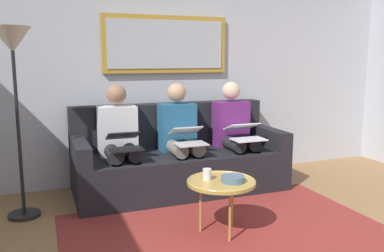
{
  "coord_description": "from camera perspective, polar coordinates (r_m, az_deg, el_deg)",
  "views": [
    {
      "loc": [
        1.37,
        1.88,
        1.39
      ],
      "look_at": [
        0.0,
        -1.7,
        0.75
      ],
      "focal_mm": 37.69,
      "sensor_mm": 36.0,
      "label": 1
    }
  ],
  "objects": [
    {
      "name": "wall_rear",
      "position": [
        4.69,
        -3.98,
        8.36
      ],
      "size": [
        6.0,
        0.12,
        2.6
      ],
      "primitive_type": "cube",
      "color": "#B7BCC6",
      "rests_on": "ground_plane"
    },
    {
      "name": "area_rug",
      "position": [
        3.36,
        5.38,
        -14.96
      ],
      "size": [
        2.6,
        1.8,
        0.01
      ],
      "primitive_type": "cube",
      "color": "maroon",
      "rests_on": "ground_plane"
    },
    {
      "name": "couch",
      "position": [
        4.37,
        -1.97,
        -4.84
      ],
      "size": [
        2.2,
        0.9,
        0.9
      ],
      "color": "black",
      "rests_on": "ground_plane"
    },
    {
      "name": "framed_mirror",
      "position": [
        4.6,
        -3.67,
        11.45
      ],
      "size": [
        1.43,
        0.05,
        0.63
      ],
      "color": "#B7892D"
    },
    {
      "name": "coffee_table",
      "position": [
        3.23,
        4.15,
        -8.01
      ],
      "size": [
        0.55,
        0.55,
        0.45
      ],
      "color": "tan",
      "rests_on": "ground_plane"
    },
    {
      "name": "cup",
      "position": [
        3.23,
        2.15,
        -6.84
      ],
      "size": [
        0.07,
        0.07,
        0.09
      ],
      "primitive_type": "cylinder",
      "color": "silver",
      "rests_on": "coffee_table"
    },
    {
      "name": "bowl",
      "position": [
        3.2,
        5.82,
        -7.45
      ],
      "size": [
        0.19,
        0.19,
        0.05
      ],
      "primitive_type": "cylinder",
      "color": "slate",
      "rests_on": "coffee_table"
    },
    {
      "name": "person_left",
      "position": [
        4.49,
        6.05,
        -0.61
      ],
      "size": [
        0.38,
        0.58,
        1.14
      ],
      "color": "#66236B",
      "rests_on": "couch"
    },
    {
      "name": "laptop_white",
      "position": [
        4.28,
        7.47,
        -0.84
      ],
      "size": [
        0.34,
        0.38,
        0.16
      ],
      "color": "white"
    },
    {
      "name": "person_middle",
      "position": [
        4.24,
        -1.69,
        -1.15
      ],
      "size": [
        0.38,
        0.58,
        1.14
      ],
      "color": "#235B84",
      "rests_on": "couch"
    },
    {
      "name": "laptop_silver",
      "position": [
        4.02,
        -0.6,
        -1.47
      ],
      "size": [
        0.31,
        0.38,
        0.17
      ],
      "color": "silver"
    },
    {
      "name": "person_right",
      "position": [
        4.08,
        -10.22,
        -1.73
      ],
      "size": [
        0.38,
        0.58,
        1.14
      ],
      "color": "silver",
      "rests_on": "couch"
    },
    {
      "name": "laptop_black",
      "position": [
        3.84,
        -9.56,
        -2.17
      ],
      "size": [
        0.3,
        0.35,
        0.16
      ],
      "color": "black"
    },
    {
      "name": "standing_lamp",
      "position": [
        3.74,
        -23.96,
        8.37
      ],
      "size": [
        0.32,
        0.32,
        1.66
      ],
      "color": "black",
      "rests_on": "ground_plane"
    }
  ]
}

